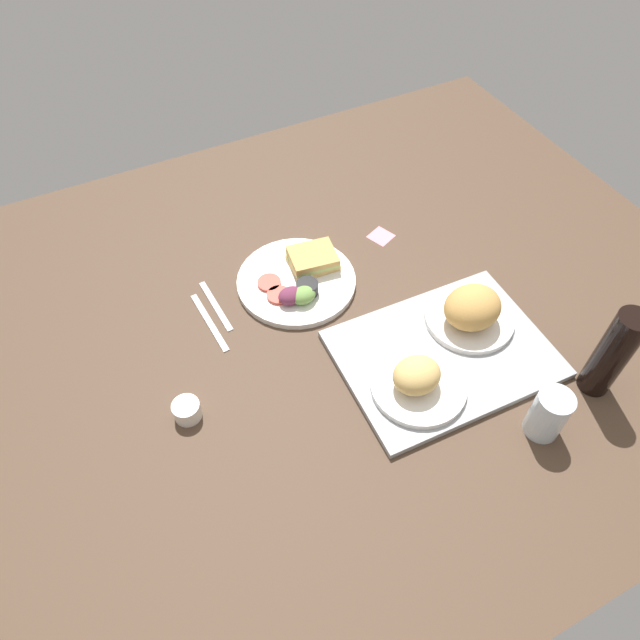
{
  "coord_description": "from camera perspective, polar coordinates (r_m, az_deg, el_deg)",
  "views": [
    {
      "loc": [
        38.15,
        74.98,
        103.24
      ],
      "look_at": [
        2.0,
        3.0,
        4.0
      ],
      "focal_mm": 32.49,
      "sensor_mm": 36.0,
      "label": 1
    }
  ],
  "objects": [
    {
      "name": "ground_plane",
      "position": [
        1.34,
        0.19,
        -0.29
      ],
      "size": [
        190.0,
        150.0,
        3.0
      ],
      "primitive_type": "cube",
      "color": "#4C3828"
    },
    {
      "name": "serving_tray",
      "position": [
        1.29,
        12.08,
        -3.28
      ],
      "size": [
        46.08,
        34.48,
        1.6
      ],
      "primitive_type": "cube",
      "rotation": [
        0.0,
        0.0,
        -0.03
      ],
      "color": "#9EA0A3",
      "rests_on": "ground_plane"
    },
    {
      "name": "bread_plate_near",
      "position": [
        1.31,
        14.69,
        0.9
      ],
      "size": [
        20.08,
        20.08,
        10.21
      ],
      "color": "white",
      "rests_on": "serving_tray"
    },
    {
      "name": "bread_plate_far",
      "position": [
        1.2,
        9.58,
        -5.84
      ],
      "size": [
        19.99,
        19.99,
        8.24
      ],
      "color": "white",
      "rests_on": "serving_tray"
    },
    {
      "name": "plate_with_salad",
      "position": [
        1.39,
        -2.03,
        4.06
      ],
      "size": [
        28.62,
        28.62,
        5.4
      ],
      "color": "white",
      "rests_on": "ground_plane"
    },
    {
      "name": "drinking_glass",
      "position": [
        1.21,
        21.57,
        -8.62
      ],
      "size": [
        6.99,
        6.99,
        11.38
      ],
      "primitive_type": "cylinder",
      "color": "silver",
      "rests_on": "ground_plane"
    },
    {
      "name": "soda_bottle",
      "position": [
        1.27,
        26.85,
        -2.98
      ],
      "size": [
        6.4,
        6.4,
        22.23
      ],
      "primitive_type": "cylinder",
      "color": "black",
      "rests_on": "ground_plane"
    },
    {
      "name": "espresso_cup",
      "position": [
        1.2,
        -12.97,
        -8.67
      ],
      "size": [
        5.6,
        5.6,
        4.0
      ],
      "primitive_type": "cylinder",
      "color": "silver",
      "rests_on": "ground_plane"
    },
    {
      "name": "fork",
      "position": [
        1.38,
        -10.24,
        1.42
      ],
      "size": [
        2.34,
        17.05,
        0.5
      ],
      "primitive_type": "cube",
      "rotation": [
        0.0,
        0.0,
        1.63
      ],
      "color": "#B7B7BC",
      "rests_on": "ground_plane"
    },
    {
      "name": "knife",
      "position": [
        1.35,
        -10.85,
        -0.17
      ],
      "size": [
        2.64,
        19.05,
        0.5
      ],
      "primitive_type": "cube",
      "rotation": [
        0.0,
        0.0,
        1.64
      ],
      "color": "#B7B7BC",
      "rests_on": "ground_plane"
    },
    {
      "name": "sticky_note",
      "position": [
        1.53,
        6.02,
        8.21
      ],
      "size": [
        7.3,
        7.3,
        0.12
      ],
      "primitive_type": "cube",
      "rotation": [
        0.0,
        0.0,
        0.39
      ],
      "color": "pink",
      "rests_on": "ground_plane"
    }
  ]
}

